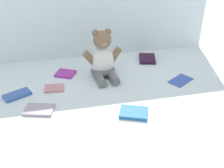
{
  "coord_description": "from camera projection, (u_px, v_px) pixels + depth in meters",
  "views": [
    {
      "loc": [
        -0.24,
        -1.2,
        0.78
      ],
      "look_at": [
        0.0,
        -0.1,
        0.1
      ],
      "focal_mm": 44.95,
      "sensor_mm": 36.0,
      "label": 1
    }
  ],
  "objects": [
    {
      "name": "book_case_2",
      "position": [
        147.0,
        59.0,
        1.76
      ],
      "size": [
        0.13,
        0.15,
        0.02
      ],
      "primitive_type": "cube",
      "rotation": [
        0.0,
        0.0,
        2.88
      ],
      "color": "#28112A",
      "rests_on": "ground_plane"
    },
    {
      "name": "teddy_bear",
      "position": [
        103.0,
        60.0,
        1.54
      ],
      "size": [
        0.23,
        0.2,
        0.27
      ],
      "rotation": [
        0.0,
        0.0,
        0.09
      ],
      "color": "white",
      "rests_on": "ground_plane"
    },
    {
      "name": "ground_plane",
      "position": [
        107.0,
        91.0,
        1.45
      ],
      "size": [
        3.2,
        3.2,
        0.0
      ],
      "primitive_type": "plane",
      "color": "silver"
    },
    {
      "name": "book_case_0",
      "position": [
        39.0,
        110.0,
        1.3
      ],
      "size": [
        0.15,
        0.12,
        0.01
      ],
      "primitive_type": "cube",
      "rotation": [
        0.0,
        0.0,
        1.29
      ],
      "color": "#A395A4",
      "rests_on": "ground_plane"
    },
    {
      "name": "book_case_1",
      "position": [
        54.0,
        88.0,
        1.46
      ],
      "size": [
        0.1,
        0.08,
        0.01
      ],
      "primitive_type": "cube",
      "rotation": [
        0.0,
        0.0,
        1.49
      ],
      "color": "#BE7F86",
      "rests_on": "ground_plane"
    },
    {
      "name": "book_case_4",
      "position": [
        65.0,
        74.0,
        1.6
      ],
      "size": [
        0.13,
        0.13,
        0.01
      ],
      "primitive_type": "cube",
      "rotation": [
        0.0,
        0.0,
        4.26
      ],
      "color": "purple",
      "rests_on": "ground_plane"
    },
    {
      "name": "book_case_5",
      "position": [
        134.0,
        113.0,
        1.27
      ],
      "size": [
        0.15,
        0.13,
        0.02
      ],
      "primitive_type": "cube",
      "rotation": [
        0.0,
        0.0,
        4.34
      ],
      "color": "#2565A8",
      "rests_on": "ground_plane"
    },
    {
      "name": "book_case_6",
      "position": [
        17.0,
        95.0,
        1.4
      ],
      "size": [
        0.15,
        0.12,
        0.02
      ],
      "primitive_type": "cube",
      "rotation": [
        0.0,
        0.0,
        5.17
      ],
      "color": "#3559AA",
      "rests_on": "ground_plane"
    },
    {
      "name": "book_case_3",
      "position": [
        181.0,
        80.0,
        1.54
      ],
      "size": [
        0.16,
        0.14,
        0.01
      ],
      "primitive_type": "cube",
      "rotation": [
        0.0,
        0.0,
        2.14
      ],
      "color": "#3150AE",
      "rests_on": "ground_plane"
    }
  ]
}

